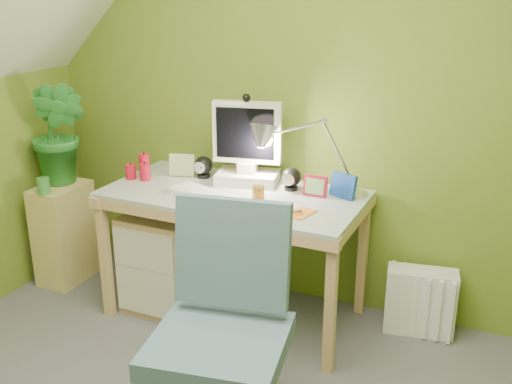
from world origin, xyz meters
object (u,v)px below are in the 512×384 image
at_px(side_ledge, 65,233).
at_px(radiator, 420,301).
at_px(monitor, 247,138).
at_px(task_chair, 219,340).
at_px(desk, 235,254).
at_px(desk_lamp, 326,139).
at_px(potted_plant, 59,133).

relative_size(side_ledge, radiator, 1.72).
distance_m(monitor, task_chair, 1.33).
xyz_separation_m(desk, desk_lamp, (0.45, 0.18, 0.67)).
relative_size(task_chair, radiator, 2.84).
bearing_deg(task_chair, monitor, 99.90).
relative_size(monitor, potted_plant, 0.81).
relative_size(monitor, radiator, 1.40).
distance_m(desk_lamp, radiator, 1.02).
distance_m(desk, radiator, 1.04).
distance_m(task_chair, radiator, 1.40).
bearing_deg(desk, potted_plant, -179.15).
height_order(monitor, potted_plant, potted_plant).
distance_m(desk, side_ledge, 1.17).
bearing_deg(desk, radiator, 14.04).
bearing_deg(radiator, potted_plant, 176.45).
xyz_separation_m(side_ledge, radiator, (2.17, 0.28, -0.13)).
height_order(potted_plant, task_chair, potted_plant).
bearing_deg(task_chair, radiator, 54.87).
relative_size(desk, desk_lamp, 2.31).
height_order(desk_lamp, potted_plant, desk_lamp).
bearing_deg(desk_lamp, task_chair, -87.61).
xyz_separation_m(potted_plant, radiator, (2.17, 0.23, -0.77)).
relative_size(desk_lamp, radiator, 1.63).
xyz_separation_m(desk_lamp, potted_plant, (-1.62, -0.18, -0.09)).
height_order(desk_lamp, task_chair, desk_lamp).
relative_size(monitor, task_chair, 0.49).
relative_size(desk_lamp, side_ledge, 0.95).
relative_size(potted_plant, task_chair, 0.61).
bearing_deg(side_ledge, potted_plant, 90.00).
distance_m(monitor, side_ledge, 1.37).
distance_m(desk, desk_lamp, 0.83).
xyz_separation_m(potted_plant, task_chair, (1.58, -1.00, -0.43)).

